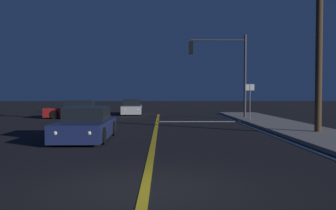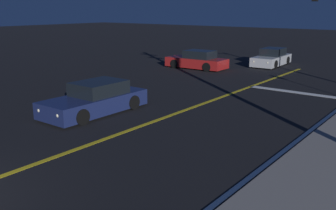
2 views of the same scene
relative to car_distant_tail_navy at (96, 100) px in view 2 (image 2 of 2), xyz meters
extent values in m
cube|color=gold|center=(2.79, 1.40, -0.58)|extent=(0.20, 31.87, 0.01)
cube|color=white|center=(8.09, 1.40, -0.58)|extent=(0.16, 31.87, 0.01)
cube|color=white|center=(5.56, 9.27, -0.58)|extent=(5.55, 0.50, 0.01)
cube|color=navy|center=(0.00, -0.07, -0.14)|extent=(1.92, 4.69, 0.68)
cube|color=black|center=(0.00, 0.21, 0.46)|extent=(1.64, 2.16, 0.60)
cylinder|color=black|center=(0.90, -1.51, -0.26)|extent=(0.22, 0.64, 0.64)
cylinder|color=black|center=(-0.88, -1.52, -0.26)|extent=(0.22, 0.64, 0.64)
cylinder|color=black|center=(0.88, 1.39, -0.26)|extent=(0.22, 0.64, 0.64)
cylinder|color=black|center=(-0.90, 1.38, -0.26)|extent=(0.22, 0.64, 0.64)
sphere|color=#FFF4CC|center=(0.60, -2.35, -0.06)|extent=(0.18, 0.18, 0.18)
sphere|color=#FFF4CC|center=(-0.58, -2.35, -0.06)|extent=(0.18, 0.18, 0.18)
sphere|color=red|center=(0.58, 2.23, -0.06)|extent=(0.14, 0.14, 0.14)
sphere|color=red|center=(-0.60, 2.22, -0.06)|extent=(0.14, 0.14, 0.14)
cube|color=maroon|center=(-3.43, 12.91, -0.14)|extent=(4.57, 1.92, 0.68)
cube|color=black|center=(-3.16, 12.92, 0.46)|extent=(2.12, 1.60, 0.60)
cylinder|color=black|center=(-4.80, 12.04, -0.26)|extent=(0.65, 0.24, 0.64)
cylinder|color=black|center=(-4.85, 13.70, -0.26)|extent=(0.65, 0.24, 0.64)
cylinder|color=black|center=(-2.01, 12.12, -0.26)|extent=(0.65, 0.24, 0.64)
cylinder|color=black|center=(-2.05, 13.79, -0.26)|extent=(0.65, 0.24, 0.64)
sphere|color=#FFF4CC|center=(-5.61, 12.29, -0.06)|extent=(0.18, 0.18, 0.18)
sphere|color=#FFF4CC|center=(-5.64, 13.40, -0.06)|extent=(0.18, 0.18, 0.18)
sphere|color=red|center=(-1.21, 12.42, -0.06)|extent=(0.14, 0.14, 0.14)
sphere|color=red|center=(-1.24, 13.53, -0.06)|extent=(0.14, 0.14, 0.14)
cube|color=#B2B5BA|center=(0.44, 17.61, -0.14)|extent=(1.90, 4.50, 0.68)
cube|color=black|center=(0.43, 17.88, 0.46)|extent=(1.56, 2.10, 0.60)
cylinder|color=black|center=(1.30, 16.28, -0.26)|extent=(0.25, 0.65, 0.64)
cylinder|color=black|center=(-0.30, 16.21, -0.26)|extent=(0.25, 0.65, 0.64)
cylinder|color=black|center=(1.18, 19.02, -0.26)|extent=(0.25, 0.65, 0.64)
cylinder|color=black|center=(-0.42, 18.95, -0.26)|extent=(0.25, 0.65, 0.64)
sphere|color=#FFF4CC|center=(1.06, 15.48, -0.06)|extent=(0.18, 0.18, 0.18)
sphere|color=#FFF4CC|center=(0.00, 15.44, -0.06)|extent=(0.18, 0.18, 0.18)
sphere|color=red|center=(0.88, 19.80, -0.06)|extent=(0.14, 0.14, 0.14)
sphere|color=red|center=(-0.18, 19.75, -0.06)|extent=(0.14, 0.14, 0.14)
camera|label=1|loc=(3.14, -15.21, 1.33)|focal=39.57mm
camera|label=2|loc=(12.01, -10.44, 3.80)|focal=40.29mm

